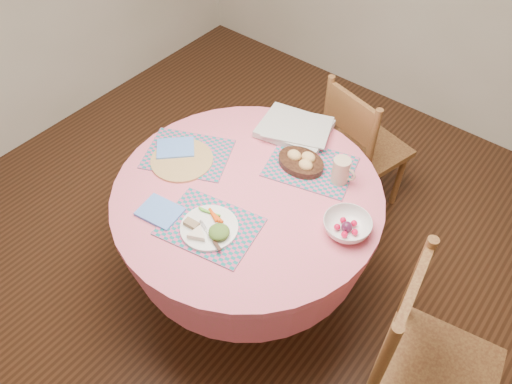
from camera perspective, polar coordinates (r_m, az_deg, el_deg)
ground at (r=2.86m, az=-0.79°, el=-10.10°), size 4.00×4.00×0.00m
dining_table at (r=2.41m, az=-0.93°, el=-3.04°), size 1.24×1.24×0.75m
chair_right at (r=2.16m, az=18.60°, el=-18.03°), size 0.52×0.54×1.01m
chair_back at (r=2.95m, az=11.81°, el=5.15°), size 0.51×0.49×0.91m
placemat_front at (r=2.13m, az=-5.30°, el=-3.96°), size 0.45×0.37×0.01m
placemat_left at (r=2.45m, az=-7.78°, el=4.33°), size 0.49×0.44×0.01m
placemat_back at (r=2.38m, az=6.24°, el=2.89°), size 0.47×0.40×0.01m
wicker_trivet at (r=2.42m, az=-8.46°, el=3.64°), size 0.30×0.30×0.01m
napkin_near at (r=2.21m, az=-10.90°, el=-2.24°), size 0.20×0.16×0.01m
napkin_far at (r=2.48m, az=-9.19°, el=4.98°), size 0.23×0.23×0.01m
dinner_plate at (r=2.10m, az=-5.34°, el=-4.15°), size 0.25×0.25×0.05m
bread_bowl at (r=2.36m, az=5.21°, el=3.53°), size 0.23×0.23×0.08m
latte_mug at (r=2.29m, az=9.73°, el=2.43°), size 0.12×0.08×0.13m
fruit_bowl at (r=2.12m, az=10.36°, el=-3.85°), size 0.25×0.25×0.06m
newspaper_stack at (r=2.54m, az=4.48°, el=7.28°), size 0.41×0.35×0.04m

